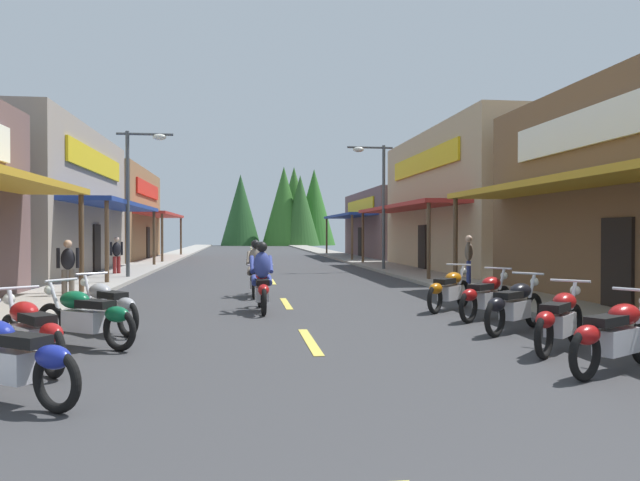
{
  "coord_description": "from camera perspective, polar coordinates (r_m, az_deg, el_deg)",
  "views": [
    {
      "loc": [
        -1.11,
        -1.01,
        1.78
      ],
      "look_at": [
        1.69,
        20.64,
        1.48
      ],
      "focal_mm": 34.31,
      "sensor_mm": 36.0,
      "label": 1
    }
  ],
  "objects": [
    {
      "name": "pedestrian_browsing",
      "position": [
        25.84,
        -18.44,
        -1.15
      ],
      "size": [
        0.44,
        0.43,
        1.6
      ],
      "rotation": [
        0.0,
        0.0,
        2.31
      ],
      "color": "maroon",
      "rests_on": "ground"
    },
    {
      "name": "centerline_dashes",
      "position": [
        36.33,
        -5.62,
        -2.01
      ],
      "size": [
        0.16,
        69.47,
        0.01
      ],
      "color": "#E0C64C",
      "rests_on": "ground"
    },
    {
      "name": "motorcycle_parked_left_2",
      "position": [
        10.17,
        -21.05,
        -6.55
      ],
      "size": [
        1.81,
        1.31,
        1.04
      ],
      "rotation": [
        0.0,
        0.0,
        2.53
      ],
      "color": "black",
      "rests_on": "ground"
    },
    {
      "name": "pedestrian_by_shop",
      "position": [
        20.36,
        13.7,
        -1.51
      ],
      "size": [
        0.38,
        0.53,
        1.68
      ],
      "rotation": [
        0.0,
        0.0,
        2.72
      ],
      "color": "#333F8C",
      "rests_on": "ground"
    },
    {
      "name": "rider_cruising_lead",
      "position": [
        13.72,
        -5.45,
        -3.91
      ],
      "size": [
        0.6,
        2.14,
        1.57
      ],
      "rotation": [
        0.0,
        0.0,
        1.59
      ],
      "color": "black",
      "rests_on": "ground"
    },
    {
      "name": "motorcycle_parked_right_2",
      "position": [
        9.84,
        21.45,
        -6.8
      ],
      "size": [
        1.59,
        1.58,
        1.04
      ],
      "rotation": [
        0.0,
        0.0,
        0.78
      ],
      "color": "black",
      "rests_on": "ground"
    },
    {
      "name": "sidewalk_right",
      "position": [
        34.83,
        4.41,
        -2.04
      ],
      "size": [
        2.22,
        96.1,
        0.12
      ],
      "primitive_type": "cube",
      "color": "gray",
      "rests_on": "ground"
    },
    {
      "name": "storefront_right_middle",
      "position": [
        29.44,
        16.34,
        3.46
      ],
      "size": [
        9.08,
        13.58,
        6.33
      ],
      "color": "tan",
      "rests_on": "ground"
    },
    {
      "name": "rider_cruising_trailing",
      "position": [
        16.98,
        -6.02,
        -3.01
      ],
      "size": [
        0.6,
        2.14,
        1.57
      ],
      "rotation": [
        0.0,
        0.0,
        1.5
      ],
      "color": "black",
      "rests_on": "ground"
    },
    {
      "name": "streetlamp_left",
      "position": [
        23.83,
        -16.72,
        5.28
      ],
      "size": [
        2.07,
        0.3,
        5.53
      ],
      "color": "#474C51",
      "rests_on": "ground"
    },
    {
      "name": "motorcycle_parked_left_0",
      "position": [
        7.18,
        -27.11,
        -9.65
      ],
      "size": [
        1.83,
        1.28,
        1.04
      ],
      "rotation": [
        0.0,
        0.0,
        2.55
      ],
      "color": "black",
      "rests_on": "ground"
    },
    {
      "name": "treeline_backdrop",
      "position": [
        82.17,
        -2.94,
        3.09
      ],
      "size": [
        15.46,
        10.33,
        10.81
      ],
      "color": "#2F6523",
      "rests_on": "ground"
    },
    {
      "name": "storefront_left_far",
      "position": [
        41.75,
        -21.07,
        2.27
      ],
      "size": [
        9.62,
        12.45,
        5.79
      ],
      "color": "olive",
      "rests_on": "ground"
    },
    {
      "name": "ground",
      "position": [
        34.13,
        -5.51,
        -2.28
      ],
      "size": [
        9.78,
        96.1,
        0.1
      ],
      "primitive_type": "cube",
      "color": "#38383A"
    },
    {
      "name": "sidewalk_left",
      "position": [
        34.45,
        -15.54,
        -2.1
      ],
      "size": [
        2.22,
        96.1,
        0.12
      ],
      "primitive_type": "cube",
      "color": "#9E9991",
      "rests_on": "ground"
    },
    {
      "name": "motorcycle_parked_left_3",
      "position": [
        11.5,
        -19.3,
        -5.7
      ],
      "size": [
        1.45,
        1.7,
        1.04
      ],
      "rotation": [
        0.0,
        0.0,
        2.27
      ],
      "color": "black",
      "rests_on": "ground"
    },
    {
      "name": "pedestrian_waiting",
      "position": [
        17.35,
        -22.45,
        -2.15
      ],
      "size": [
        0.57,
        0.3,
        1.58
      ],
      "rotation": [
        0.0,
        0.0,
        4.82
      ],
      "color": "#726659",
      "rests_on": "ground"
    },
    {
      "name": "storefront_right_far",
      "position": [
        43.32,
        8.86,
        1.46
      ],
      "size": [
        9.68,
        12.63,
        4.57
      ],
      "color": "brown",
      "rests_on": "ground"
    },
    {
      "name": "motorcycle_parked_right_1",
      "position": [
        8.64,
        25.82,
        -7.88
      ],
      "size": [
        1.9,
        1.16,
        1.04
      ],
      "rotation": [
        0.0,
        0.0,
        0.53
      ],
      "color": "black",
      "rests_on": "ground"
    },
    {
      "name": "motorcycle_parked_right_3",
      "position": [
        11.42,
        17.68,
        -5.73
      ],
      "size": [
        1.73,
        1.42,
        1.04
      ],
      "rotation": [
        0.0,
        0.0,
        0.68
      ],
      "color": "black",
      "rests_on": "ground"
    },
    {
      "name": "motorcycle_parked_right_4",
      "position": [
        12.92,
        15.22,
        -4.97
      ],
      "size": [
        1.7,
        1.45,
        1.04
      ],
      "rotation": [
        0.0,
        0.0,
        0.7
      ],
      "color": "black",
      "rests_on": "ground"
    },
    {
      "name": "motorcycle_parked_right_5",
      "position": [
        14.18,
        11.94,
        -4.45
      ],
      "size": [
        1.55,
        1.61,
        1.04
      ],
      "rotation": [
        0.0,
        0.0,
        0.81
      ],
      "color": "black",
      "rests_on": "ground"
    },
    {
      "name": "streetlamp_right",
      "position": [
        27.74,
        5.3,
        4.86
      ],
      "size": [
        2.07,
        0.3,
        5.69
      ],
      "color": "#474C51",
      "rests_on": "ground"
    },
    {
      "name": "storefront_left_middle",
      "position": [
        28.09,
        -27.18,
        3.2
      ],
      "size": [
        8.87,
        12.69,
        6.0
      ],
      "color": "gray",
      "rests_on": "ground"
    },
    {
      "name": "motorcycle_parked_left_1",
      "position": [
        8.85,
        -25.36,
        -7.67
      ],
      "size": [
        1.39,
        1.75,
        1.04
      ],
      "rotation": [
        0.0,
        0.0,
        2.23
      ],
      "color": "black",
      "rests_on": "ground"
    }
  ]
}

